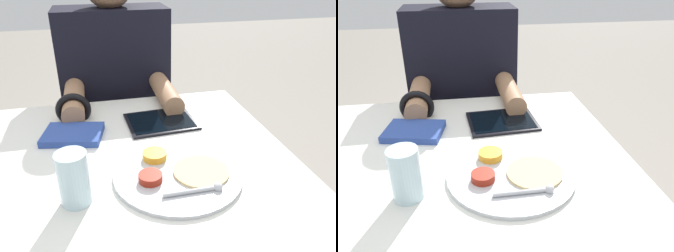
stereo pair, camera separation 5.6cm
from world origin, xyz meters
TOP-DOWN VIEW (x-y plane):
  - thali_tray at (0.14, -0.09)m, footprint 0.31×0.31m
  - red_notebook at (-0.11, 0.16)m, footprint 0.18×0.15m
  - tablet_device at (0.16, 0.19)m, footprint 0.22×0.18m
  - person_diner at (0.05, 0.58)m, footprint 0.42×0.47m
  - drinking_glass at (-0.09, -0.13)m, footprint 0.06×0.06m

SIDE VIEW (x-z plane):
  - person_diner at x=0.05m, z-range -0.04..1.19m
  - tablet_device at x=0.16m, z-range 0.76..0.77m
  - thali_tray at x=0.14m, z-range 0.75..0.78m
  - red_notebook at x=-0.11m, z-range 0.76..0.78m
  - drinking_glass at x=-0.09m, z-range 0.76..0.88m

